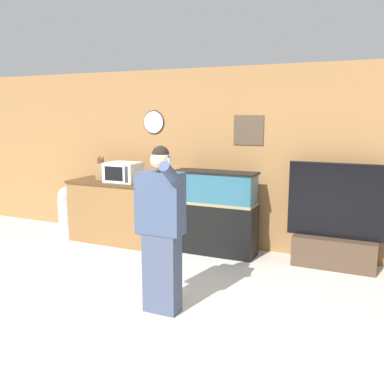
{
  "coord_description": "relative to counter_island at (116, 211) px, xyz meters",
  "views": [
    {
      "loc": [
        2.4,
        -3.02,
        1.94
      ],
      "look_at": [
        0.37,
        1.43,
        1.05
      ],
      "focal_mm": 40.0,
      "sensor_mm": 36.0,
      "label": 1
    }
  ],
  "objects": [
    {
      "name": "ground_plane",
      "position": [
        1.34,
        -2.36,
        -0.47
      ],
      "size": [
        18.0,
        18.0,
        0.0
      ],
      "primitive_type": "plane",
      "color": "beige"
    },
    {
      "name": "wall_back_paneled",
      "position": [
        1.34,
        0.48,
        0.83
      ],
      "size": [
        10.0,
        0.08,
        2.6
      ],
      "color": "olive",
      "rests_on": "ground_plane"
    },
    {
      "name": "counter_island",
      "position": [
        0.0,
        0.0,
        0.0
      ],
      "size": [
        1.39,
        0.69,
        0.94
      ],
      "color": "brown",
      "rests_on": "ground_plane"
    },
    {
      "name": "microwave",
      "position": [
        0.17,
        -0.04,
        0.62
      ],
      "size": [
        0.5,
        0.4,
        0.29
      ],
      "color": "white",
      "rests_on": "counter_island"
    },
    {
      "name": "knife_block",
      "position": [
        -0.25,
        -0.03,
        0.61
      ],
      "size": [
        0.12,
        0.08,
        0.36
      ],
      "color": "olive",
      "rests_on": "counter_island"
    },
    {
      "name": "aquarium_on_stand",
      "position": [
        1.62,
        0.05,
        0.11
      ],
      "size": [
        1.17,
        0.38,
        1.17
      ],
      "color": "black",
      "rests_on": "ground_plane"
    },
    {
      "name": "tv_on_stand",
      "position": [
        3.22,
        0.17,
        -0.08
      ],
      "size": [
        1.24,
        0.4,
        1.35
      ],
      "color": "#4C3828",
      "rests_on": "ground_plane"
    },
    {
      "name": "person_standing",
      "position": [
        1.8,
        -1.86,
        0.39
      ],
      "size": [
        0.52,
        0.39,
        1.65
      ],
      "color": "#424C66",
      "rests_on": "ground_plane"
    },
    {
      "name": "trash_bin",
      "position": [
        -1.03,
        0.08,
        -0.08
      ],
      "size": [
        0.32,
        0.32,
        0.77
      ],
      "color": "#B7B7BC",
      "rests_on": "ground_plane"
    }
  ]
}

